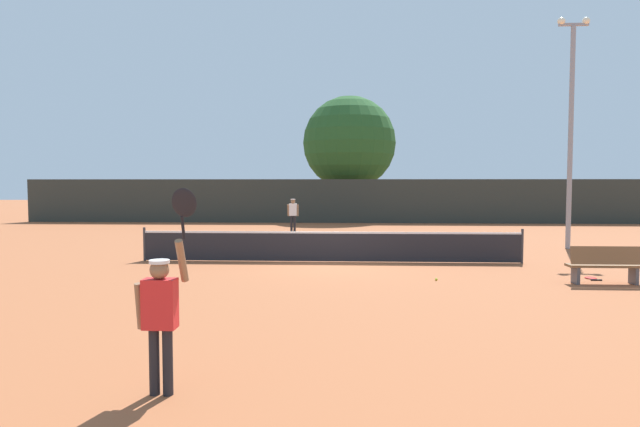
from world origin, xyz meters
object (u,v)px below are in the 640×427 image
object	(u,v)px
player_serving	(161,306)
large_tree	(349,143)
player_receiving	(293,212)
courtside_bench	(606,265)
light_pole	(571,119)
parked_car_near	(424,205)
tennis_ball	(436,279)
spare_racket	(591,278)

from	to	relation	value
player_serving	large_tree	xyz separation A→B (m)	(2.39, 30.57, 4.17)
player_receiving	large_tree	bearing A→B (deg)	-106.43
player_serving	courtside_bench	distance (m)	11.19
light_pole	parked_car_near	bearing A→B (deg)	96.24
player_serving	large_tree	distance (m)	30.95
player_serving	player_receiving	size ratio (longest dim) A/B	1.44
courtside_bench	tennis_ball	bearing A→B (deg)	175.99
player_receiving	courtside_bench	distance (m)	16.25
tennis_ball	parked_car_near	world-z (taller)	parked_car_near
tennis_ball	courtside_bench	world-z (taller)	courtside_bench
player_serving	spare_racket	xyz separation A→B (m)	(8.53, 7.99, -1.03)
player_receiving	player_serving	bearing A→B (deg)	91.42
courtside_bench	large_tree	size ratio (longest dim) A/B	0.21
parked_car_near	courtside_bench	bearing A→B (deg)	-95.81
spare_racket	large_tree	xyz separation A→B (m)	(-6.14, 22.59, 5.21)
spare_racket	large_tree	size ratio (longest dim) A/B	0.06
tennis_ball	courtside_bench	size ratio (longest dim) A/B	0.04
player_serving	parked_car_near	size ratio (longest dim) A/B	0.55
spare_racket	courtside_bench	size ratio (longest dim) A/B	0.29
courtside_bench	parked_car_near	distance (m)	28.48
courtside_bench	light_pole	xyz separation A→B (m)	(2.07, 7.28, 4.41)
player_serving	courtside_bench	bearing A→B (deg)	40.28
courtside_bench	light_pole	world-z (taller)	light_pole
large_tree	courtside_bench	bearing A→B (deg)	-75.28
player_receiving	courtside_bench	xyz separation A→B (m)	(9.04, -13.49, -0.55)
courtside_bench	parked_car_near	xyz separation A→B (m)	(-0.25, 28.48, 0.30)
player_receiving	spare_racket	xyz separation A→B (m)	(9.04, -12.74, -1.01)
light_pole	large_tree	distance (m)	18.04
tennis_ball	courtside_bench	xyz separation A→B (m)	(4.07, -0.29, 0.45)
player_serving	courtside_bench	world-z (taller)	player_serving
player_serving	parked_car_near	xyz separation A→B (m)	(8.28, 35.71, -0.28)
parked_car_near	spare_racket	bearing A→B (deg)	-95.80
courtside_bench	large_tree	distance (m)	24.60
large_tree	parked_car_near	distance (m)	8.99
spare_racket	parked_car_near	bearing A→B (deg)	90.52
player_receiving	light_pole	distance (m)	13.30
parked_car_near	player_serving	bearing A→B (deg)	-109.37
tennis_ball	large_tree	world-z (taller)	large_tree
tennis_ball	courtside_bench	distance (m)	4.10
large_tree	player_serving	bearing A→B (deg)	-94.48
light_pole	large_tree	size ratio (longest dim) A/B	1.03
large_tree	parked_car_near	xyz separation A→B (m)	(5.88, 5.13, -4.45)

